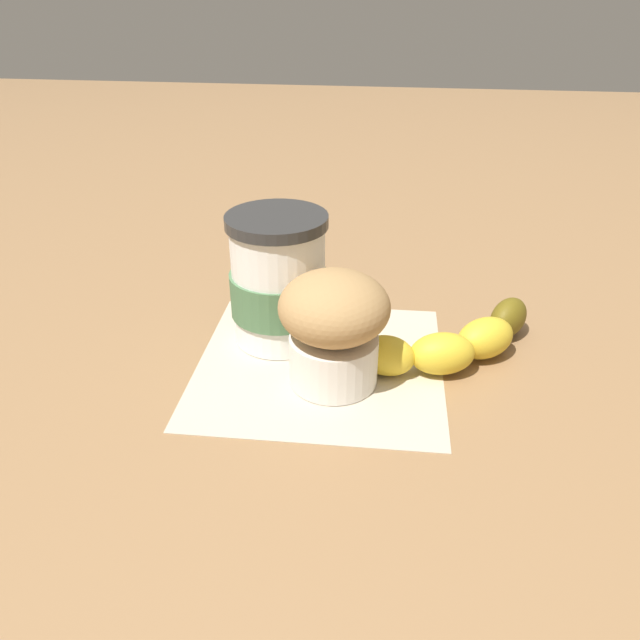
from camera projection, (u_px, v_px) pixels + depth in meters
name	position (u px, v px, depth m)	size (l,w,h in m)	color
ground_plane	(320.00, 364.00, 0.56)	(3.00, 3.00, 0.00)	#936D47
paper_napkin	(320.00, 363.00, 0.55)	(0.22, 0.22, 0.00)	beige
coffee_cup	(279.00, 282.00, 0.57)	(0.09, 0.09, 0.12)	white
muffin	(334.00, 325.00, 0.50)	(0.09, 0.09, 0.10)	white
banana	(458.00, 341.00, 0.55)	(0.16, 0.13, 0.04)	gold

